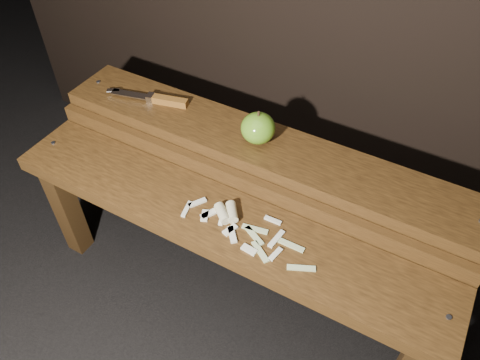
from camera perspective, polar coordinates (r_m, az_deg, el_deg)
The scene contains 6 objects.
ground at distance 1.54m, azimuth -1.13°, elevation -13.24°, with size 60.00×60.00×0.00m, color black.
bench_front_tier at distance 1.21m, azimuth -2.82°, elevation -6.76°, with size 1.20×0.20×0.42m.
bench_rear_tier at distance 1.30m, azimuth 2.28°, elevation 1.80°, with size 1.20×0.21×0.50m.
apple at distance 1.22m, azimuth 2.22°, elevation 6.35°, with size 0.09×0.09×0.09m.
knife at distance 1.39m, azimuth -9.76°, elevation 9.66°, with size 0.25×0.08×0.02m.
apple_scraps at distance 1.15m, azimuth -0.71°, elevation -5.01°, with size 0.37×0.13×0.03m.
Camera 1 is at (0.41, -0.68, 1.32)m, focal length 35.00 mm.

